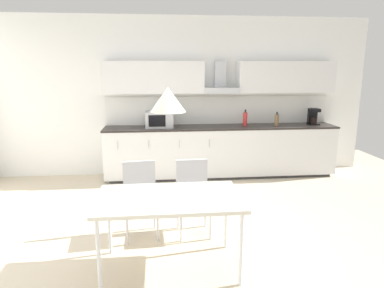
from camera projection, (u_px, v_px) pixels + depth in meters
The scene contains 13 objects.
ground_plane at pixel (173, 245), 3.86m from camera, with size 9.41×8.27×0.02m, color beige.
wall_back at pixel (165, 97), 6.27m from camera, with size 7.53×0.10×2.85m, color white.
kitchen_counter at pixel (221, 151), 6.24m from camera, with size 4.16×0.63×0.92m.
backsplash_tile at pixel (219, 110), 6.36m from camera, with size 4.14×0.02×0.51m, color silver.
upper_wall_cabinets at pixel (221, 78), 6.08m from camera, with size 4.14×0.40×0.55m.
microwave at pixel (159, 119), 6.00m from camera, with size 0.48×0.35×0.28m.
coffee_maker at pixel (313, 116), 6.30m from camera, with size 0.18×0.19×0.30m.
bottle_red at pixel (245, 119), 6.19m from camera, with size 0.08×0.08×0.29m.
bottle_brown at pixel (277, 120), 6.20m from camera, with size 0.08×0.08×0.25m.
dining_table at pixel (169, 202), 3.24m from camera, with size 1.37×0.80×0.75m.
chair_far_right at pixel (193, 189), 4.07m from camera, with size 0.42×0.42×0.87m.
chair_far_left at pixel (140, 191), 4.01m from camera, with size 0.44×0.44×0.87m.
pendant_lamp at pixel (168, 100), 3.04m from camera, with size 0.32×0.32×0.22m, color silver.
Camera 1 is at (-0.15, -3.52, 1.93)m, focal length 32.00 mm.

